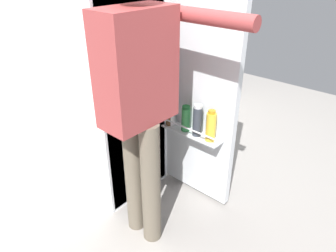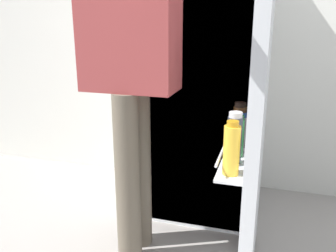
{
  "view_description": "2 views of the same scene",
  "coord_description": "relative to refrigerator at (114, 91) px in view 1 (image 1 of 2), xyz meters",
  "views": [
    {
      "loc": [
        -1.32,
        -1.19,
        1.67
      ],
      "look_at": [
        -0.0,
        -0.03,
        0.72
      ],
      "focal_mm": 33.37,
      "sensor_mm": 36.0,
      "label": 1
    },
    {
      "loc": [
        0.38,
        -1.58,
        1.19
      ],
      "look_at": [
        -0.06,
        -0.07,
        0.71
      ],
      "focal_mm": 39.12,
      "sensor_mm": 36.0,
      "label": 2
    }
  ],
  "objects": [
    {
      "name": "kitchen_wall",
      "position": [
        -0.03,
        0.43,
        0.5
      ],
      "size": [
        4.4,
        0.1,
        2.6
      ],
      "primitive_type": "cube",
      "color": "silver",
      "rests_on": "ground_plane"
    },
    {
      "name": "ground_plane",
      "position": [
        -0.03,
        -0.52,
        -0.8
      ],
      "size": [
        6.32,
        6.32,
        0.0
      ],
      "primitive_type": "plane",
      "color": "gray"
    },
    {
      "name": "person",
      "position": [
        -0.27,
        -0.56,
        0.24
      ],
      "size": [
        0.54,
        0.76,
        1.72
      ],
      "color": "#665B4C",
      "rests_on": "ground_plane"
    },
    {
      "name": "refrigerator",
      "position": [
        0.0,
        0.0,
        0.0
      ],
      "size": [
        0.65,
        1.23,
        1.61
      ],
      "color": "silver",
      "rests_on": "ground_plane"
    }
  ]
}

